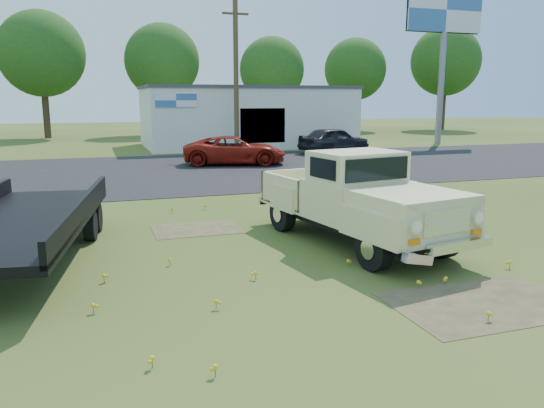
% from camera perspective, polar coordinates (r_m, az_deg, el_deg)
% --- Properties ---
extents(ground, '(140.00, 140.00, 0.00)m').
position_cam_1_polar(ground, '(11.09, 5.57, -6.05)').
color(ground, '#354A17').
rests_on(ground, ground).
extents(asphalt_lot, '(90.00, 14.00, 0.02)m').
position_cam_1_polar(asphalt_lot, '(25.25, -8.48, 3.64)').
color(asphalt_lot, black).
rests_on(asphalt_lot, ground).
extents(dirt_patch_a, '(3.00, 2.00, 0.01)m').
position_cam_1_polar(dirt_patch_a, '(9.46, 21.71, -9.92)').
color(dirt_patch_a, '#4A3D27').
rests_on(dirt_patch_a, ground).
extents(dirt_patch_b, '(2.20, 1.60, 0.01)m').
position_cam_1_polar(dirt_patch_b, '(13.76, -8.12, -2.69)').
color(dirt_patch_b, '#4A3D27').
rests_on(dirt_patch_b, ground).
extents(commercial_building, '(14.20, 8.20, 4.15)m').
position_cam_1_polar(commercial_building, '(38.10, -2.83, 9.45)').
color(commercial_building, silver).
rests_on(commercial_building, ground).
extents(billboard, '(6.10, 0.45, 11.05)m').
position_cam_1_polar(billboard, '(41.91, 18.05, 17.91)').
color(billboard, slate).
rests_on(billboard, ground).
extents(utility_pole_mid, '(1.60, 0.30, 9.00)m').
position_cam_1_polar(utility_pole_mid, '(32.76, -3.89, 13.52)').
color(utility_pole_mid, '#4A3922').
rests_on(utility_pole_mid, ground).
extents(treeline_c, '(7.04, 7.04, 10.47)m').
position_cam_1_polar(treeline_c, '(49.42, -23.56, 14.58)').
color(treeline_c, '#3A2B1A').
rests_on(treeline_c, ground).
extents(treeline_d, '(6.72, 6.72, 10.00)m').
position_cam_1_polar(treeline_d, '(50.66, -11.73, 14.79)').
color(treeline_d, '#3A2B1A').
rests_on(treeline_d, ground).
extents(treeline_e, '(6.08, 6.08, 9.04)m').
position_cam_1_polar(treeline_e, '(51.40, -0.00, 14.25)').
color(treeline_e, '#3A2B1A').
rests_on(treeline_e, ground).
extents(treeline_f, '(6.40, 6.40, 9.52)m').
position_cam_1_polar(treeline_f, '(57.63, 8.93, 14.11)').
color(treeline_f, '#3A2B1A').
rests_on(treeline_f, ground).
extents(treeline_g, '(7.36, 7.36, 10.95)m').
position_cam_1_polar(treeline_g, '(61.68, 18.17, 14.39)').
color(treeline_g, '#3A2B1A').
rests_on(treeline_g, ground).
extents(vintage_pickup_truck, '(3.25, 6.20, 2.14)m').
position_cam_1_polar(vintage_pickup_truck, '(12.27, 9.01, 0.70)').
color(vintage_pickup_truck, beige).
rests_on(vintage_pickup_truck, ground).
extents(flatbed_trailer, '(3.50, 7.62, 2.00)m').
position_cam_1_polar(flatbed_trailer, '(11.78, -25.36, -1.05)').
color(flatbed_trailer, black).
rests_on(flatbed_trailer, ground).
extents(red_pickup, '(5.57, 3.56, 1.43)m').
position_cam_1_polar(red_pickup, '(26.98, -4.02, 5.75)').
color(red_pickup, maroon).
rests_on(red_pickup, ground).
extents(dark_sedan, '(4.95, 2.98, 1.58)m').
position_cam_1_polar(dark_sedan, '(33.06, 6.70, 6.84)').
color(dark_sedan, black).
rests_on(dark_sedan, ground).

